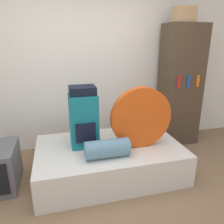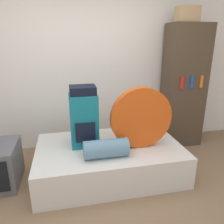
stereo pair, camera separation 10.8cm
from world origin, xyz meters
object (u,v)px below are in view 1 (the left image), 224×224
(backpack, at_px, (84,118))
(tent_bag, at_px, (141,118))
(sleeping_roll, at_px, (107,149))
(cardboard_box, at_px, (184,15))
(bookshelf, at_px, (180,86))

(backpack, xyz_separation_m, tent_bag, (0.68, -0.21, 0.01))
(backpack, height_order, sleeping_roll, backpack)
(backpack, distance_m, sleeping_roll, 0.51)
(sleeping_roll, height_order, cardboard_box, cardboard_box)
(backpack, xyz_separation_m, sleeping_roll, (0.21, -0.38, -0.27))
(bookshelf, distance_m, cardboard_box, 1.09)
(tent_bag, distance_m, cardboard_box, 1.74)
(bookshelf, bearing_deg, backpack, -160.86)
(backpack, relative_size, tent_bag, 1.00)
(cardboard_box, bearing_deg, tent_bag, -140.41)
(sleeping_roll, distance_m, bookshelf, 1.81)
(backpack, relative_size, cardboard_box, 2.43)
(tent_bag, distance_m, sleeping_roll, 0.57)
(bookshelf, height_order, cardboard_box, cardboard_box)
(tent_bag, height_order, bookshelf, bookshelf)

